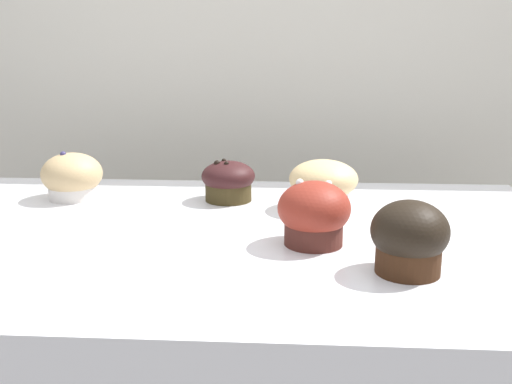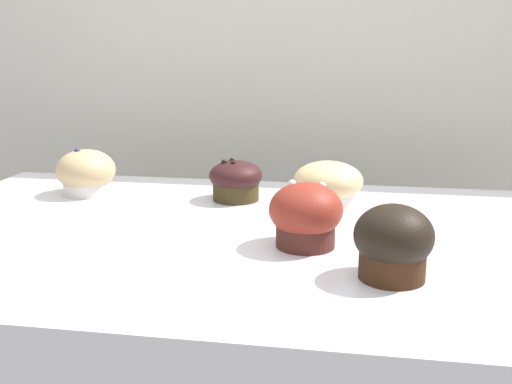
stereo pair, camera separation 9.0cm
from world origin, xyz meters
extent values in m
cube|color=beige|center=(0.00, 0.60, 0.90)|extent=(3.20, 0.10, 1.80)
cylinder|color=white|center=(0.14, 0.13, 0.92)|extent=(0.08, 0.08, 0.05)
ellipsoid|color=#DCBD80|center=(0.14, 0.13, 0.95)|extent=(0.11, 0.11, 0.06)
cylinder|color=#392010|center=(0.23, -0.14, 0.92)|extent=(0.08, 0.08, 0.05)
ellipsoid|color=black|center=(0.23, -0.14, 0.95)|extent=(0.09, 0.09, 0.07)
cylinder|color=silver|center=(-0.29, 0.17, 0.92)|extent=(0.08, 0.08, 0.04)
ellipsoid|color=tan|center=(-0.29, 0.17, 0.94)|extent=(0.10, 0.10, 0.07)
sphere|color=navy|center=(-0.30, 0.17, 0.97)|extent=(0.01, 0.01, 0.01)
cylinder|color=#4B211B|center=(0.12, -0.04, 0.92)|extent=(0.08, 0.08, 0.05)
ellipsoid|color=maroon|center=(0.12, -0.04, 0.95)|extent=(0.10, 0.10, 0.07)
sphere|color=white|center=(0.14, -0.02, 0.97)|extent=(0.01, 0.01, 0.01)
sphere|color=white|center=(0.10, -0.04, 0.98)|extent=(0.01, 0.01, 0.01)
cylinder|color=#3A2F17|center=(-0.02, 0.17, 0.92)|extent=(0.08, 0.08, 0.04)
ellipsoid|color=#341617|center=(-0.02, 0.17, 0.94)|extent=(0.09, 0.09, 0.05)
sphere|color=black|center=(-0.03, 0.18, 0.96)|extent=(0.01, 0.01, 0.01)
sphere|color=black|center=(-0.02, 0.16, 0.96)|extent=(0.01, 0.01, 0.01)
sphere|color=black|center=(-0.04, 0.17, 0.96)|extent=(0.01, 0.01, 0.01)
camera|label=1|loc=(0.09, -0.81, 1.16)|focal=42.00mm
camera|label=2|loc=(0.18, -0.80, 1.16)|focal=42.00mm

